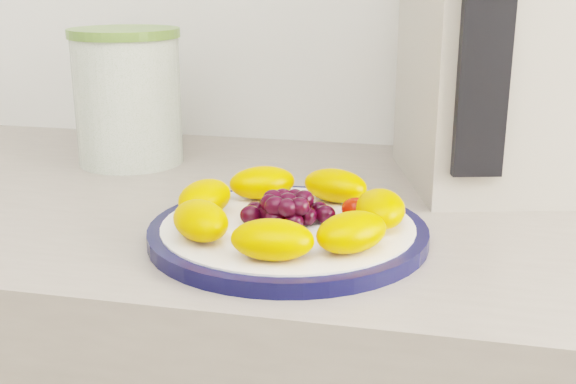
# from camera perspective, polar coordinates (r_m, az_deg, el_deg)

# --- Properties ---
(plate_rim) EXTENTS (0.28, 0.28, 0.01)m
(plate_rim) POSITION_cam_1_polar(r_m,az_deg,el_deg) (0.72, 0.00, -3.25)
(plate_rim) COLOR #0B0D33
(plate_rim) RESTS_ON counter
(plate_face) EXTENTS (0.25, 0.25, 0.02)m
(plate_face) POSITION_cam_1_polar(r_m,az_deg,el_deg) (0.72, 0.00, -3.18)
(plate_face) COLOR white
(plate_face) RESTS_ON counter
(canister) EXTENTS (0.17, 0.17, 0.17)m
(canister) POSITION_cam_1_polar(r_m,az_deg,el_deg) (1.02, -12.51, 7.01)
(canister) COLOR #35591C
(canister) RESTS_ON counter
(canister_lid) EXTENTS (0.18, 0.18, 0.01)m
(canister_lid) POSITION_cam_1_polar(r_m,az_deg,el_deg) (1.00, -12.85, 12.16)
(canister_lid) COLOR #567833
(canister_lid) RESTS_ON canister
(appliance_body) EXTENTS (0.23, 0.29, 0.31)m
(appliance_body) POSITION_cam_1_polar(r_m,az_deg,el_deg) (0.92, 15.55, 10.17)
(appliance_body) COLOR #A59D91
(appliance_body) RESTS_ON counter
(appliance_panel) EXTENTS (0.06, 0.03, 0.23)m
(appliance_panel) POSITION_cam_1_polar(r_m,az_deg,el_deg) (0.79, 15.20, 9.42)
(appliance_panel) COLOR black
(appliance_panel) RESTS_ON appliance_body
(fruit_plate) EXTENTS (0.24, 0.24, 0.04)m
(fruit_plate) POSITION_cam_1_polar(r_m,az_deg,el_deg) (0.71, 0.10, -1.26)
(fruit_plate) COLOR #FF8600
(fruit_plate) RESTS_ON plate_face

